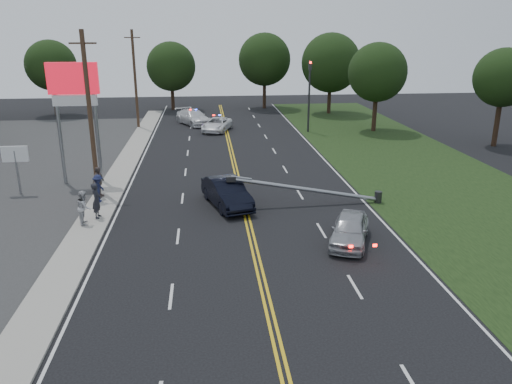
{
  "coord_description": "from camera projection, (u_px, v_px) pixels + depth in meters",
  "views": [
    {
      "loc": [
        -2.16,
        -19.58,
        9.97
      ],
      "look_at": [
        0.44,
        5.62,
        1.7
      ],
      "focal_mm": 35.0,
      "sensor_mm": 36.0,
      "label": 1
    }
  ],
  "objects": [
    {
      "name": "traffic_signal",
      "position": [
        309.0,
        90.0,
        49.68
      ],
      "size": [
        0.28,
        0.41,
        7.05
      ],
      "color": "#2D2D30",
      "rests_on": "ground"
    },
    {
      "name": "tree_8",
      "position": [
        331.0,
        63.0,
        60.49
      ],
      "size": [
        7.12,
        7.12,
        9.68
      ],
      "color": "black",
      "rests_on": "ground"
    },
    {
      "name": "tree_9",
      "position": [
        378.0,
        72.0,
        49.71
      ],
      "size": [
        5.85,
        5.85,
        8.84
      ],
      "color": "black",
      "rests_on": "ground"
    },
    {
      "name": "centerline_yellow",
      "position": [
        242.0,
        196.0,
        31.27
      ],
      "size": [
        0.36,
        80.0,
        0.0
      ],
      "primitive_type": "cube",
      "color": "gold",
      "rests_on": "ground"
    },
    {
      "name": "fallen_streetlight",
      "position": [
        315.0,
        190.0,
        29.5
      ],
      "size": [
        9.36,
        0.44,
        1.91
      ],
      "color": "#2D2D30",
      "rests_on": "ground"
    },
    {
      "name": "tree_5",
      "position": [
        51.0,
        65.0,
        59.08
      ],
      "size": [
        5.91,
        5.91,
        8.89
      ],
      "color": "black",
      "rests_on": "ground"
    },
    {
      "name": "utility_pole_mid",
      "position": [
        90.0,
        113.0,
        30.69
      ],
      "size": [
        1.6,
        0.28,
        10.0
      ],
      "color": "#382619",
      "rests_on": "ground"
    },
    {
      "name": "utility_pole_far",
      "position": [
        135.0,
        79.0,
        51.49
      ],
      "size": [
        1.6,
        0.28,
        10.0
      ],
      "color": "#382619",
      "rests_on": "ground"
    },
    {
      "name": "emergency_a",
      "position": [
        217.0,
        124.0,
        51.19
      ],
      "size": [
        3.66,
        5.38,
        1.37
      ],
      "primitive_type": "imported",
      "rotation": [
        0.0,
        0.0,
        -0.31
      ],
      "color": "white",
      "rests_on": "ground"
    },
    {
      "name": "sidewalk",
      "position": [
        105.0,
        200.0,
        30.44
      ],
      "size": [
        1.8,
        70.0,
        0.12
      ],
      "primitive_type": "cube",
      "color": "#9B968C",
      "rests_on": "ground"
    },
    {
      "name": "grass_verge",
      "position": [
        448.0,
        190.0,
        32.59
      ],
      "size": [
        12.0,
        80.0,
        0.01
      ],
      "primitive_type": "cube",
      "color": "black",
      "rests_on": "ground"
    },
    {
      "name": "tree_13",
      "position": [
        504.0,
        78.0,
        42.94
      ],
      "size": [
        5.04,
        5.04,
        8.55
      ],
      "color": "black",
      "rests_on": "ground"
    },
    {
      "name": "emergency_b",
      "position": [
        193.0,
        117.0,
        54.65
      ],
      "size": [
        4.54,
        6.01,
        1.62
      ],
      "primitive_type": "imported",
      "rotation": [
        0.0,
        0.0,
        0.47
      ],
      "color": "silver",
      "rests_on": "ground"
    },
    {
      "name": "waiting_sedan",
      "position": [
        350.0,
        229.0,
        24.23
      ],
      "size": [
        3.13,
        4.53,
        1.43
      ],
      "primitive_type": "imported",
      "rotation": [
        0.0,
        0.0,
        -0.38
      ],
      "color": "#A0A2A8",
      "rests_on": "ground"
    },
    {
      "name": "tree_6",
      "position": [
        171.0,
        67.0,
        63.45
      ],
      "size": [
        6.18,
        6.18,
        8.58
      ],
      "color": "black",
      "rests_on": "ground"
    },
    {
      "name": "pylon_sign",
      "position": [
        74.0,
        94.0,
        32.17
      ],
      "size": [
        3.2,
        0.35,
        8.0
      ],
      "color": "gray",
      "rests_on": "ground"
    },
    {
      "name": "tree_7",
      "position": [
        265.0,
        60.0,
        64.57
      ],
      "size": [
        6.73,
        6.73,
        9.64
      ],
      "color": "black",
      "rests_on": "ground"
    },
    {
      "name": "bystander_c",
      "position": [
        99.0,
        188.0,
        29.69
      ],
      "size": [
        0.86,
        1.2,
        1.68
      ],
      "primitive_type": "imported",
      "rotation": [
        0.0,
        0.0,
        1.34
      ],
      "color": "#1B2145",
      "rests_on": "sidewalk"
    },
    {
      "name": "small_sign",
      "position": [
        15.0,
        158.0,
        31.07
      ],
      "size": [
        1.6,
        0.14,
        3.1
      ],
      "color": "gray",
      "rests_on": "ground"
    },
    {
      "name": "ground",
      "position": [
        259.0,
        269.0,
        21.82
      ],
      "size": [
        120.0,
        120.0,
        0.0
      ],
      "primitive_type": "plane",
      "color": "black",
      "rests_on": "ground"
    },
    {
      "name": "bystander_a",
      "position": [
        97.0,
        200.0,
        27.16
      ],
      "size": [
        0.5,
        0.73,
        1.96
      ],
      "primitive_type": "imported",
      "rotation": [
        0.0,
        0.0,
        1.53
      ],
      "color": "#222229",
      "rests_on": "sidewalk"
    },
    {
      "name": "bystander_b",
      "position": [
        84.0,
        207.0,
        26.32
      ],
      "size": [
        0.79,
        0.96,
        1.82
      ],
      "primitive_type": "imported",
      "rotation": [
        0.0,
        0.0,
        1.69
      ],
      "color": "#ACACB1",
      "rests_on": "sidewalk"
    },
    {
      "name": "bystander_d",
      "position": [
        98.0,
        182.0,
        30.53
      ],
      "size": [
        0.85,
        1.21,
        1.9
      ],
      "primitive_type": "imported",
      "rotation": [
        0.0,
        0.0,
        1.19
      ],
      "color": "#61534E",
      "rests_on": "sidewalk"
    },
    {
      "name": "crashed_sedan",
      "position": [
        227.0,
        193.0,
        29.35
      ],
      "size": [
        3.07,
        5.27,
        1.64
      ],
      "primitive_type": "imported",
      "rotation": [
        0.0,
        0.0,
        0.29
      ],
      "color": "black",
      "rests_on": "ground"
    }
  ]
}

